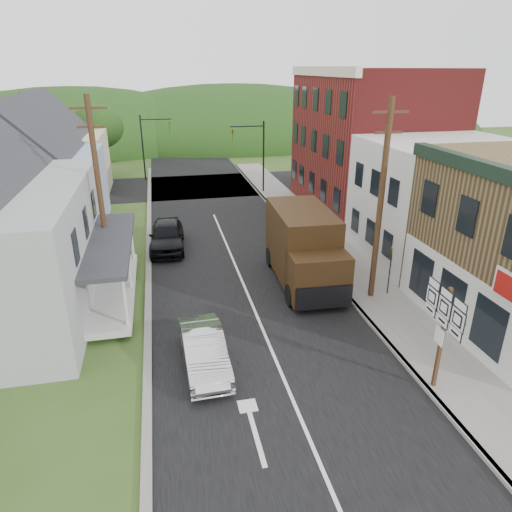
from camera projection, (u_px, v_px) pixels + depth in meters
ground at (273, 355)px, 17.26m from camera, size 120.00×120.00×0.00m
road at (231, 256)px, 26.29m from camera, size 9.00×90.00×0.02m
cross_road at (201, 186)px, 41.64m from camera, size 60.00×9.00×0.02m
sidewalk_right at (340, 259)px, 25.59m from camera, size 2.80×55.00×0.15m
curb_right at (318, 261)px, 25.33m from camera, size 0.20×55.00×0.15m
curb_left at (148, 276)px, 23.56m from camera, size 0.30×55.00×0.12m
storefront_white at (441, 201)px, 24.96m from camera, size 8.00×7.00×6.50m
storefront_red at (369, 143)px, 32.87m from camera, size 8.00×12.00×10.00m
house_blue at (42, 175)px, 29.07m from camera, size 7.14×8.16×7.28m
house_cream at (59, 151)px, 37.10m from camera, size 7.14×8.16×7.28m
utility_pole_right at (381, 202)px, 19.71m from camera, size 1.60×0.26×9.00m
utility_pole_left at (99, 191)px, 21.44m from camera, size 1.60×0.26×9.00m
traffic_signal_right at (255, 149)px, 37.86m from camera, size 2.87×0.20×6.00m
traffic_signal_left at (150, 140)px, 42.52m from camera, size 2.87×0.20×6.00m
tree_left_d at (97, 127)px, 42.54m from camera, size 4.80×4.80×6.94m
forested_ridge at (182, 141)px, 66.92m from camera, size 90.00×30.00×16.00m
silver_sedan at (204, 351)px, 16.30m from camera, size 1.62×4.23×1.38m
dark_sedan at (167, 235)px, 26.99m from camera, size 2.24×5.01×1.67m
delivery_van at (304, 248)px, 22.35m from camera, size 2.93×6.63×3.65m
route_sign_cluster at (443, 324)px, 14.45m from camera, size 0.22×2.10×3.67m
warning_sign at (390, 263)px, 20.99m from camera, size 0.21×0.65×2.43m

